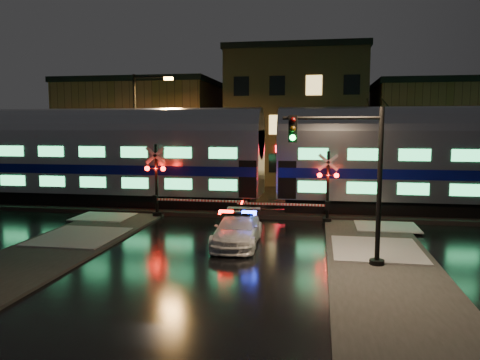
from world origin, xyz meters
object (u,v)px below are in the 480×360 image
object	(u,v)px
police_car	(238,230)
crossing_signal_left	(162,188)
crossing_signal_right	(321,194)
streetlight	(139,128)
traffic_light	(353,183)

from	to	relation	value
police_car	crossing_signal_left	bearing A→B (deg)	133.33
crossing_signal_right	streetlight	xyz separation A→B (m)	(-12.53, 6.70, 3.41)
police_car	crossing_signal_right	distance (m)	6.23
crossing_signal_left	traffic_light	size ratio (longest dim) A/B	1.01
crossing_signal_right	traffic_light	world-z (taller)	traffic_light
police_car	crossing_signal_left	distance (m)	7.27
police_car	crossing_signal_right	size ratio (longest dim) A/B	0.86
crossing_signal_right	crossing_signal_left	distance (m)	8.62
police_car	traffic_light	bearing A→B (deg)	-29.25
police_car	crossing_signal_right	xyz separation A→B (m)	(3.51, 5.07, 0.89)
police_car	streetlight	world-z (taller)	streetlight
crossing_signal_right	traffic_light	size ratio (longest dim) A/B	0.93
police_car	traffic_light	distance (m)	5.73
police_car	crossing_signal_right	bearing A→B (deg)	53.43
crossing_signal_right	crossing_signal_left	xyz separation A→B (m)	(-8.62, 0.01, 0.13)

